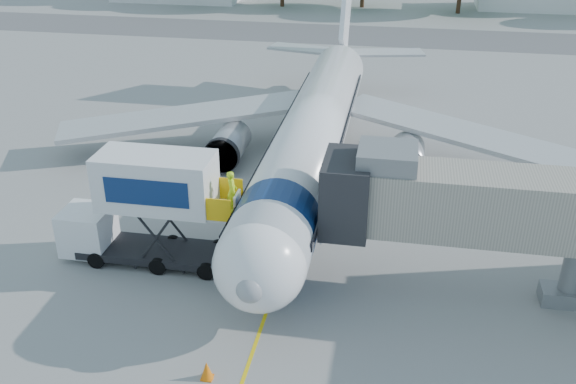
# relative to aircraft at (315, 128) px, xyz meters

# --- Properties ---
(ground) EXTENTS (160.00, 160.00, 0.00)m
(ground) POSITION_rel_aircraft_xyz_m (0.00, -4.12, -2.95)
(ground) COLOR gray
(ground) RESTS_ON ground
(guidance_line) EXTENTS (0.15, 70.00, 0.01)m
(guidance_line) POSITION_rel_aircraft_xyz_m (0.00, -4.12, -2.94)
(guidance_line) COLOR yellow
(guidance_line) RESTS_ON ground
(taxiway_strip) EXTENTS (120.00, 10.00, 0.01)m
(taxiway_strip) POSITION_rel_aircraft_xyz_m (0.00, 37.88, -2.94)
(taxiway_strip) COLOR #59595B
(taxiway_strip) RESTS_ON ground
(aircraft) EXTENTS (34.17, 37.73, 11.35)m
(aircraft) POSITION_rel_aircraft_xyz_m (0.00, 0.00, 0.00)
(aircraft) COLOR white
(aircraft) RESTS_ON ground
(jet_bridge) EXTENTS (13.90, 3.20, 6.60)m
(jet_bridge) POSITION_rel_aircraft_xyz_m (7.99, -11.12, 1.39)
(jet_bridge) COLOR #A69D8E
(jet_bridge) RESTS_ON ground
(catering_hiloader) EXTENTS (8.63, 2.44, 5.50)m
(catering_hiloader) POSITION_rel_aircraft_xyz_m (-6.26, -11.12, -0.19)
(catering_hiloader) COLOR black
(catering_hiloader) RESTS_ON ground
(safety_cone_a) EXTENTS (0.47, 0.47, 0.74)m
(safety_cone_a) POSITION_rel_aircraft_xyz_m (-1.31, -18.31, -2.59)
(safety_cone_a) COLOR orange
(safety_cone_a) RESTS_ON ground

